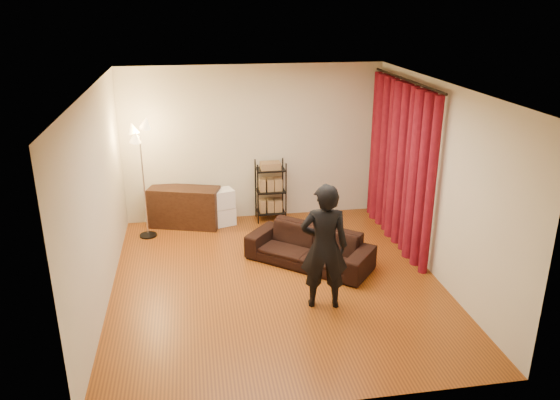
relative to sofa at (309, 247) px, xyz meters
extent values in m
plane|color=#894310|center=(-0.56, -0.46, -0.27)|extent=(5.00, 5.00, 0.00)
plane|color=white|center=(-0.56, -0.46, 2.43)|extent=(5.00, 5.00, 0.00)
plane|color=beige|center=(-0.56, 2.04, 1.08)|extent=(5.00, 0.00, 5.00)
plane|color=beige|center=(-0.56, -2.96, 1.08)|extent=(5.00, 0.00, 5.00)
plane|color=beige|center=(-2.81, -0.46, 1.08)|extent=(0.00, 5.00, 5.00)
plane|color=beige|center=(1.69, -0.46, 1.08)|extent=(0.00, 5.00, 5.00)
cylinder|color=black|center=(1.59, 0.67, 2.31)|extent=(0.04, 2.65, 0.04)
imported|color=black|center=(0.00, 0.00, 0.00)|extent=(1.88, 1.73, 0.54)
imported|color=black|center=(-0.07, -1.16, 0.56)|extent=(0.66, 0.49, 1.65)
cube|color=black|center=(-1.81, 1.77, 0.08)|extent=(1.27, 0.78, 0.69)
camera|label=1|loc=(-1.62, -7.13, 3.46)|focal=35.00mm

